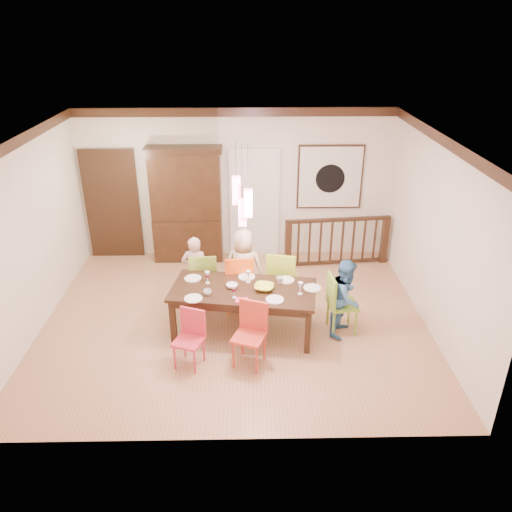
{
  "coord_description": "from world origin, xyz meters",
  "views": [
    {
      "loc": [
        0.2,
        -6.74,
        4.38
      ],
      "look_at": [
        0.34,
        0.06,
        1.1
      ],
      "focal_mm": 35.0,
      "sensor_mm": 36.0,
      "label": 1
    }
  ],
  "objects_px": {
    "china_hutch": "(187,205)",
    "person_far_left": "(195,271)",
    "person_end_right": "(346,297)",
    "chair_far_left": "(203,275)",
    "chair_end_right": "(343,300)",
    "person_far_mid": "(244,268)",
    "dining_table": "(243,293)",
    "balustrade": "(337,241)"
  },
  "relations": [
    {
      "from": "dining_table",
      "to": "balustrade",
      "type": "xyz_separation_m",
      "value": [
        1.78,
        2.27,
        -0.17
      ]
    },
    {
      "from": "dining_table",
      "to": "person_far_left",
      "type": "xyz_separation_m",
      "value": [
        -0.79,
        0.83,
        -0.06
      ]
    },
    {
      "from": "chair_far_left",
      "to": "person_far_mid",
      "type": "distance_m",
      "value": 0.68
    },
    {
      "from": "china_hutch",
      "to": "balustrade",
      "type": "bearing_deg",
      "value": -6.87
    },
    {
      "from": "dining_table",
      "to": "balustrade",
      "type": "height_order",
      "value": "balustrade"
    },
    {
      "from": "dining_table",
      "to": "chair_end_right",
      "type": "bearing_deg",
      "value": 9.29
    },
    {
      "from": "chair_end_right",
      "to": "person_end_right",
      "type": "distance_m",
      "value": 0.09
    },
    {
      "from": "dining_table",
      "to": "china_hutch",
      "type": "relative_size",
      "value": 1.01
    },
    {
      "from": "chair_end_right",
      "to": "person_far_mid",
      "type": "bearing_deg",
      "value": 54.76
    },
    {
      "from": "chair_far_left",
      "to": "china_hutch",
      "type": "relative_size",
      "value": 0.43
    },
    {
      "from": "chair_end_right",
      "to": "balustrade",
      "type": "bearing_deg",
      "value": -13.22
    },
    {
      "from": "chair_far_left",
      "to": "chair_end_right",
      "type": "distance_m",
      "value": 2.31
    },
    {
      "from": "person_far_left",
      "to": "china_hutch",
      "type": "bearing_deg",
      "value": -75.82
    },
    {
      "from": "china_hutch",
      "to": "person_far_left",
      "type": "bearing_deg",
      "value": -80.45
    },
    {
      "from": "chair_end_right",
      "to": "person_far_mid",
      "type": "xyz_separation_m",
      "value": [
        -1.49,
        0.83,
        0.13
      ]
    },
    {
      "from": "dining_table",
      "to": "person_end_right",
      "type": "relative_size",
      "value": 1.86
    },
    {
      "from": "person_far_left",
      "to": "person_end_right",
      "type": "relative_size",
      "value": 1.01
    },
    {
      "from": "person_far_left",
      "to": "person_end_right",
      "type": "xyz_separation_m",
      "value": [
        2.31,
        -0.87,
        -0.01
      ]
    },
    {
      "from": "balustrade",
      "to": "person_end_right",
      "type": "relative_size",
      "value": 1.68
    },
    {
      "from": "dining_table",
      "to": "china_hutch",
      "type": "bearing_deg",
      "value": 121.56
    },
    {
      "from": "chair_end_right",
      "to": "balustrade",
      "type": "xyz_separation_m",
      "value": [
        0.29,
        2.26,
        -0.04
      ]
    },
    {
      "from": "chair_end_right",
      "to": "balustrade",
      "type": "distance_m",
      "value": 2.28
    },
    {
      "from": "dining_table",
      "to": "chair_end_right",
      "type": "distance_m",
      "value": 1.5
    },
    {
      "from": "china_hutch",
      "to": "person_end_right",
      "type": "xyz_separation_m",
      "value": [
        2.61,
        -2.66,
        -0.52
      ]
    },
    {
      "from": "dining_table",
      "to": "person_far_mid",
      "type": "xyz_separation_m",
      "value": [
        0.0,
        0.84,
        -0.0
      ]
    },
    {
      "from": "china_hutch",
      "to": "person_far_left",
      "type": "relative_size",
      "value": 1.83
    },
    {
      "from": "chair_end_right",
      "to": "person_far_mid",
      "type": "height_order",
      "value": "person_far_mid"
    },
    {
      "from": "person_far_left",
      "to": "person_far_mid",
      "type": "distance_m",
      "value": 0.79
    },
    {
      "from": "balustrade",
      "to": "chair_far_left",
      "type": "bearing_deg",
      "value": -155.32
    },
    {
      "from": "balustrade",
      "to": "chair_end_right",
      "type": "bearing_deg",
      "value": -103.04
    },
    {
      "from": "chair_end_right",
      "to": "person_end_right",
      "type": "relative_size",
      "value": 0.77
    },
    {
      "from": "china_hutch",
      "to": "person_far_mid",
      "type": "height_order",
      "value": "china_hutch"
    },
    {
      "from": "dining_table",
      "to": "person_far_mid",
      "type": "relative_size",
      "value": 1.69
    },
    {
      "from": "balustrade",
      "to": "china_hutch",
      "type": "bearing_deg",
      "value": 167.29
    },
    {
      "from": "china_hutch",
      "to": "person_end_right",
      "type": "distance_m",
      "value": 3.77
    },
    {
      "from": "chair_end_right",
      "to": "china_hutch",
      "type": "height_order",
      "value": "china_hutch"
    },
    {
      "from": "chair_end_right",
      "to": "person_far_left",
      "type": "relative_size",
      "value": 0.76
    },
    {
      "from": "chair_far_left",
      "to": "chair_end_right",
      "type": "xyz_separation_m",
      "value": [
        2.16,
        -0.82,
        -0.02
      ]
    },
    {
      "from": "chair_end_right",
      "to": "china_hutch",
      "type": "xyz_separation_m",
      "value": [
        -2.59,
        2.61,
        0.59
      ]
    },
    {
      "from": "chair_far_left",
      "to": "person_far_left",
      "type": "height_order",
      "value": "person_far_left"
    },
    {
      "from": "dining_table",
      "to": "china_hutch",
      "type": "distance_m",
      "value": 2.87
    },
    {
      "from": "balustrade",
      "to": "person_far_mid",
      "type": "bearing_deg",
      "value": -147.1
    }
  ]
}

